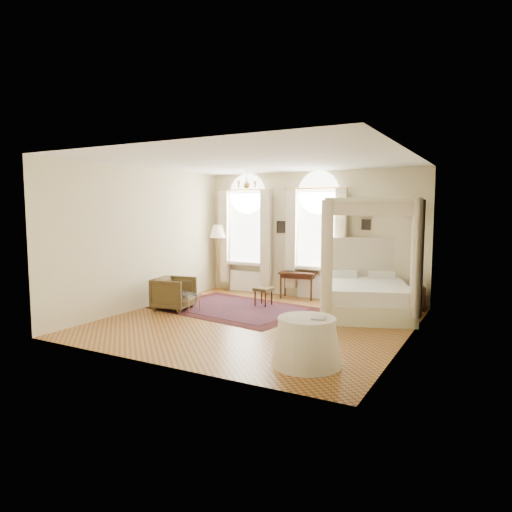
{
  "coord_description": "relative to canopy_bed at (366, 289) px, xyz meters",
  "views": [
    {
      "loc": [
        4.45,
        -8.14,
        2.35
      ],
      "look_at": [
        -0.22,
        0.4,
        1.33
      ],
      "focal_mm": 32.0,
      "sensor_mm": 36.0,
      "label": 1
    }
  ],
  "objects": [
    {
      "name": "ground",
      "position": [
        -1.81,
        -1.74,
        -0.58
      ],
      "size": [
        6.0,
        6.0,
        0.0
      ],
      "primitive_type": "plane",
      "color": "#A97131",
      "rests_on": "ground"
    },
    {
      "name": "room_walls",
      "position": [
        -1.81,
        -1.74,
        1.4
      ],
      "size": [
        6.0,
        6.0,
        6.0
      ],
      "color": "beige",
      "rests_on": "ground"
    },
    {
      "name": "window_left",
      "position": [
        -3.71,
        1.13,
        0.91
      ],
      "size": [
        1.62,
        0.27,
        3.29
      ],
      "color": "silver",
      "rests_on": "room_walls"
    },
    {
      "name": "window_right",
      "position": [
        -1.61,
        1.13,
        0.91
      ],
      "size": [
        1.62,
        0.27,
        3.29
      ],
      "color": "silver",
      "rests_on": "room_walls"
    },
    {
      "name": "chandelier",
      "position": [
        -2.71,
        -0.54,
        2.33
      ],
      "size": [
        0.51,
        0.45,
        0.5
      ],
      "color": "gold",
      "rests_on": "room_walls"
    },
    {
      "name": "wall_pictures",
      "position": [
        -1.72,
        1.23,
        1.31
      ],
      "size": [
        2.54,
        0.03,
        0.39
      ],
      "color": "black",
      "rests_on": "room_walls"
    },
    {
      "name": "canopy_bed",
      "position": [
        0.0,
        0.0,
        0.0
      ],
      "size": [
        2.58,
        2.84,
        2.56
      ],
      "color": "beige",
      "rests_on": "ground"
    },
    {
      "name": "nightstand",
      "position": [
        0.89,
        0.96,
        -0.3
      ],
      "size": [
        0.5,
        0.48,
        0.57
      ],
      "primitive_type": "cube",
      "rotation": [
        0.0,
        0.0,
        0.39
      ],
      "color": "#3B1C10",
      "rests_on": "ground"
    },
    {
      "name": "nightstand_lamp",
      "position": [
        0.92,
        0.96,
        0.29
      ],
      "size": [
        0.31,
        0.31,
        0.45
      ],
      "color": "gold",
      "rests_on": "nightstand"
    },
    {
      "name": "writing_desk",
      "position": [
        -2.04,
        0.96,
        0.02
      ],
      "size": [
        0.98,
        0.6,
        0.7
      ],
      "color": "#3B1C10",
      "rests_on": "ground"
    },
    {
      "name": "laptop",
      "position": [
        -2.2,
        0.99,
        0.13
      ],
      "size": [
        0.4,
        0.31,
        0.03
      ],
      "primitive_type": "imported",
      "rotation": [
        0.0,
        0.0,
        3.39
      ],
      "color": "black",
      "rests_on": "writing_desk"
    },
    {
      "name": "stool",
      "position": [
        -2.4,
        -0.28,
        -0.21
      ],
      "size": [
        0.41,
        0.41,
        0.45
      ],
      "color": "#3F321B",
      "rests_on": "ground"
    },
    {
      "name": "armchair",
      "position": [
        -4.05,
        -1.63,
        -0.2
      ],
      "size": [
        0.96,
        0.94,
        0.76
      ],
      "primitive_type": "imported",
      "rotation": [
        0.0,
        0.0,
        1.74
      ],
      "color": "#483A1F",
      "rests_on": "ground"
    },
    {
      "name": "coffee_table",
      "position": [
        -3.69,
        -1.63,
        -0.22
      ],
      "size": [
        0.65,
        0.5,
        0.41
      ],
      "color": "silver",
      "rests_on": "ground"
    },
    {
      "name": "floor_lamp",
      "position": [
        -4.51,
        0.96,
        1.02
      ],
      "size": [
        0.48,
        0.48,
        1.87
      ],
      "color": "gold",
      "rests_on": "ground"
    },
    {
      "name": "oriental_rug",
      "position": [
        -2.85,
        -0.88,
        -0.57
      ],
      "size": [
        3.82,
        3.0,
        0.01
      ],
      "color": "#3C0E10",
      "rests_on": "ground"
    },
    {
      "name": "side_table",
      "position": [
        0.11,
        -3.67,
        -0.22
      ],
      "size": [
        1.07,
        1.07,
        0.73
      ],
      "color": "silver",
      "rests_on": "ground"
    },
    {
      "name": "book",
      "position": [
        0.18,
        -3.67,
        0.16
      ],
      "size": [
        0.24,
        0.29,
        0.02
      ],
      "primitive_type": "imported",
      "rotation": [
        0.0,
        0.0,
        0.24
      ],
      "color": "black",
      "rests_on": "side_table"
    }
  ]
}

